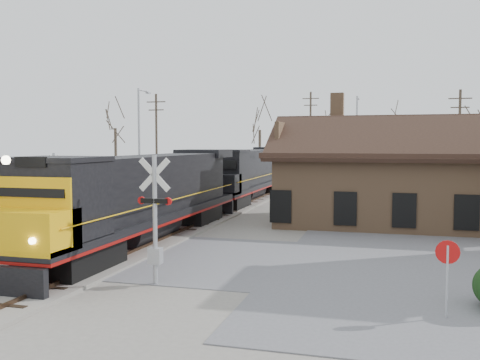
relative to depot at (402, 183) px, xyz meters
name	(u,v)px	position (x,y,z in m)	size (l,w,h in m)	color
ground	(120,253)	(-11.99, -12.00, -2.41)	(140.00, 140.00, 0.00)	gray
road	(120,253)	(-11.99, -12.00, -2.39)	(60.00, 9.00, 0.03)	slate
track_main	(223,210)	(-11.99, 3.00, -2.34)	(3.40, 90.00, 0.24)	gray
track_siding	(164,208)	(-16.49, 3.00, -2.34)	(3.40, 90.00, 0.24)	gray
depot	(402,183)	(0.00, 0.00, 0.00)	(15.20, 9.31, 7.90)	#966F4E
locomotive_lead	(141,196)	(-11.99, -9.94, -0.12)	(2.93, 19.63, 4.36)	black
locomotive_trailing	(248,173)	(-11.99, 9.97, -0.12)	(2.93, 19.63, 4.12)	black
crossbuck_near	(155,225)	(-8.35, -16.34, -0.37)	(1.25, 0.33, 4.39)	#A5A8AD
crossbuck_far	(55,193)	(-18.72, -6.95, -0.44)	(1.13, 0.58, 4.22)	#A5A8AD
do_not_enter_sign	(447,264)	(0.76, -17.48, -0.89)	(0.65, 0.08, 2.17)	#A5A8AD
streetlight_a	(140,140)	(-19.28, 4.91, 2.60)	(0.25, 2.04, 8.93)	#A5A8AD
streetlight_b	(333,144)	(-4.97, 9.17, 2.26)	(0.25, 2.04, 8.27)	#A5A8AD
streetlight_c	(357,138)	(-3.87, 21.03, 2.81)	(0.25, 2.04, 9.35)	#A5A8AD
utility_pole_a	(156,140)	(-23.25, 16.69, 2.64)	(2.00, 0.24, 9.65)	#382D23
utility_pole_b	(310,135)	(-9.94, 31.79, 3.27)	(2.00, 0.24, 10.89)	#382D23
utility_pole_c	(459,140)	(5.29, 19.04, 2.59)	(2.00, 0.24, 9.56)	#382D23
tree_a	(115,118)	(-29.70, 20.16, 5.03)	(4.26, 4.26, 10.45)	#382D23
tree_b	(260,121)	(-15.27, 27.83, 4.89)	(4.18, 4.18, 10.25)	#382D23
tree_c	(332,122)	(-8.04, 37.74, 5.09)	(4.30, 4.30, 10.53)	#382D23
tree_d	(401,128)	(0.48, 32.22, 4.12)	(3.75, 3.75, 9.18)	#382D23
tree_e	(477,129)	(7.48, 24.21, 3.76)	(3.54, 3.54, 8.68)	#382D23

